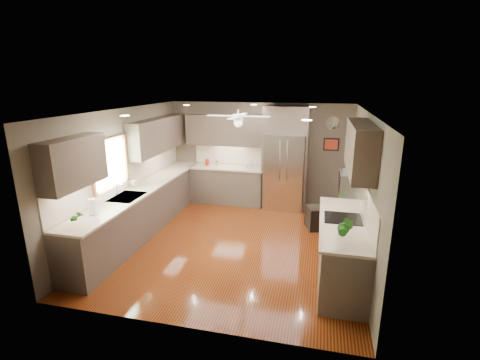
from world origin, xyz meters
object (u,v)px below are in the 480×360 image
at_px(potted_plant_right, 346,228).
at_px(refrigerator, 285,160).
at_px(canister_a, 207,162).
at_px(potted_plant_left, 76,216).
at_px(paper_towel, 92,206).
at_px(soap_bottle, 136,182).
at_px(stool, 317,218).
at_px(canister_b, 217,163).
at_px(bowl, 248,166).
at_px(microwave, 353,183).

height_order(potted_plant_right, refrigerator, refrigerator).
distance_m(canister_a, potted_plant_right, 4.88).
relative_size(potted_plant_left, paper_towel, 0.98).
height_order(canister_a, refrigerator, refrigerator).
bearing_deg(potted_plant_left, potted_plant_right, 5.28).
distance_m(soap_bottle, potted_plant_right, 4.28).
height_order(refrigerator, stool, refrigerator).
bearing_deg(refrigerator, canister_b, 177.41).
xyz_separation_m(potted_plant_right, stool, (-0.36, 2.52, -0.88)).
xyz_separation_m(canister_a, bowl, (1.06, -0.01, -0.05)).
bearing_deg(canister_b, soap_bottle, -116.35).
bearing_deg(refrigerator, potted_plant_right, -71.88).
xyz_separation_m(potted_plant_left, microwave, (3.97, 1.30, 0.40)).
bearing_deg(canister_b, stool, -25.47).
height_order(potted_plant_left, microwave, microwave).
distance_m(potted_plant_right, stool, 2.70).
bearing_deg(microwave, potted_plant_right, -97.75).
height_order(canister_a, soap_bottle, soap_bottle).
bearing_deg(stool, canister_b, 154.53).
bearing_deg(refrigerator, paper_towel, -126.53).
distance_m(potted_plant_left, stool, 4.59).
xyz_separation_m(potted_plant_right, paper_towel, (-3.86, 0.05, -0.04)).
bearing_deg(paper_towel, bowl, 64.29).
relative_size(stool, paper_towel, 1.92).
bearing_deg(bowl, potted_plant_left, -113.14).
height_order(soap_bottle, bowl, soap_bottle).
height_order(canister_b, soap_bottle, soap_bottle).
relative_size(canister_b, microwave, 0.23).
distance_m(potted_plant_left, bowl, 4.41).
distance_m(canister_b, soap_bottle, 2.39).
relative_size(refrigerator, stool, 4.58).
xyz_separation_m(potted_plant_left, potted_plant_right, (3.84, 0.35, 0.05)).
bearing_deg(paper_towel, canister_a, 79.18).
relative_size(canister_a, potted_plant_right, 0.43).
relative_size(soap_bottle, microwave, 0.38).
relative_size(potted_plant_right, stool, 0.68).
height_order(canister_a, bowl, canister_a).
distance_m(canister_a, stool, 3.15).
bearing_deg(canister_b, microwave, -42.51).
distance_m(canister_a, microwave, 4.32).
bearing_deg(canister_b, paper_towel, -104.55).
bearing_deg(canister_a, canister_b, 5.08).
relative_size(bowl, paper_towel, 0.86).
height_order(potted_plant_left, potted_plant_right, potted_plant_right).
bearing_deg(potted_plant_left, refrigerator, 56.60).
bearing_deg(microwave, canister_b, 137.49).
height_order(canister_a, stool, canister_a).
relative_size(potted_plant_left, stool, 0.51).
distance_m(soap_bottle, microwave, 4.17).
bearing_deg(soap_bottle, paper_towel, -86.00).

